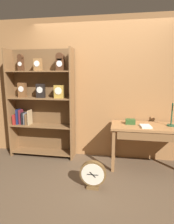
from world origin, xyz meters
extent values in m
plane|color=brown|center=(0.00, 0.00, 0.00)|extent=(10.00, 10.00, 0.00)
cube|color=#9E6B3D|center=(0.00, 1.24, 1.30)|extent=(4.80, 0.05, 2.60)
cube|color=brown|center=(-1.72, 1.02, 1.02)|extent=(0.02, 0.31, 2.05)
cube|color=brown|center=(-0.50, 1.02, 1.02)|extent=(0.02, 0.31, 2.05)
cube|color=brown|center=(-1.11, 1.17, 1.02)|extent=(1.25, 0.01, 2.05)
cube|color=brown|center=(-1.11, 1.02, 0.08)|extent=(1.20, 0.29, 0.02)
cube|color=brown|center=(-1.11, 1.02, 0.61)|extent=(1.20, 0.29, 0.02)
cube|color=brown|center=(-1.11, 1.02, 1.15)|extent=(1.20, 0.29, 0.02)
cube|color=brown|center=(-1.11, 1.02, 1.64)|extent=(1.20, 0.29, 0.02)
cube|color=#472816|center=(-1.48, 1.04, 1.76)|extent=(0.10, 0.07, 0.22)
cylinder|color=#472816|center=(-1.48, 1.04, 1.90)|extent=(0.10, 0.07, 0.10)
cylinder|color=silver|center=(-1.48, 1.00, 1.77)|extent=(0.08, 0.01, 0.08)
cube|color=brown|center=(-1.48, 1.04, 1.29)|extent=(0.14, 0.10, 0.27)
cylinder|color=silver|center=(-1.48, 0.99, 1.32)|extent=(0.11, 0.01, 0.11)
cube|color=olive|center=(-1.12, 1.00, 1.76)|extent=(0.13, 0.10, 0.22)
cylinder|color=white|center=(-1.12, 0.95, 1.77)|extent=(0.10, 0.01, 0.10)
cube|color=black|center=(-1.09, 1.00, 1.29)|extent=(0.15, 0.09, 0.26)
cylinder|color=silver|center=(-1.09, 0.96, 1.31)|extent=(0.12, 0.01, 0.12)
cube|color=#472816|center=(-0.71, 1.01, 1.75)|extent=(0.14, 0.11, 0.21)
cylinder|color=#472816|center=(-0.71, 1.01, 1.89)|extent=(0.14, 0.11, 0.14)
cylinder|color=white|center=(-0.71, 0.95, 1.77)|extent=(0.10, 0.01, 0.10)
cube|color=#B28C38|center=(-0.74, 1.01, 1.27)|extent=(0.17, 0.09, 0.24)
cylinder|color=silver|center=(-0.74, 0.96, 1.29)|extent=(0.13, 0.01, 0.13)
cube|color=maroon|center=(-1.65, 1.01, 0.72)|extent=(0.04, 0.17, 0.19)
cube|color=#19234C|center=(-1.60, 1.03, 0.77)|extent=(0.03, 0.16, 0.29)
cube|color=maroon|center=(-1.55, 1.04, 0.77)|extent=(0.04, 0.14, 0.29)
cube|color=black|center=(-1.49, 1.02, 0.74)|extent=(0.02, 0.13, 0.24)
cube|color=slate|center=(-1.45, 1.04, 0.74)|extent=(0.04, 0.14, 0.22)
cube|color=brown|center=(-1.40, 1.01, 0.73)|extent=(0.04, 0.14, 0.21)
cube|color=tan|center=(-1.35, 1.03, 0.77)|extent=(0.02, 0.17, 0.29)
cube|color=#9E6B3D|center=(0.92, 0.86, 0.73)|extent=(1.37, 0.59, 0.04)
cube|color=olive|center=(0.28, 0.61, 0.36)|extent=(0.05, 0.05, 0.71)
cube|color=olive|center=(0.28, 1.10, 0.36)|extent=(0.05, 0.05, 0.71)
cube|color=brown|center=(0.92, 0.58, 0.64)|extent=(1.16, 0.03, 0.12)
cylinder|color=#1E472D|center=(1.20, 0.89, 0.76)|extent=(0.13, 0.13, 0.02)
cylinder|color=#1E472D|center=(1.20, 0.89, 0.95)|extent=(0.02, 0.02, 0.36)
cube|color=#2D5123|center=(0.55, 0.91, 0.79)|extent=(0.16, 0.13, 0.08)
cube|color=silver|center=(0.78, 0.75, 0.76)|extent=(0.19, 0.24, 0.02)
cube|color=brown|center=(0.02, 0.09, 0.02)|extent=(0.17, 0.11, 0.04)
cylinder|color=brown|center=(0.02, 0.09, 0.23)|extent=(0.37, 0.06, 0.37)
cylinder|color=silver|center=(0.02, 0.06, 0.23)|extent=(0.32, 0.01, 0.32)
cube|color=black|center=(0.02, 0.05, 0.23)|extent=(0.09, 0.01, 0.09)
cube|color=black|center=(0.02, 0.05, 0.23)|extent=(0.16, 0.01, 0.01)
camera|label=1|loc=(0.35, -2.33, 1.59)|focal=30.51mm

